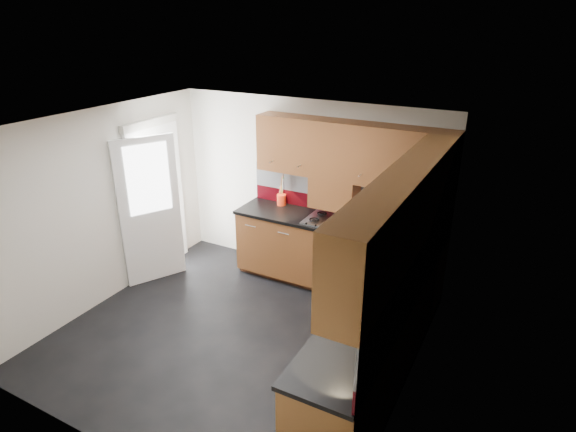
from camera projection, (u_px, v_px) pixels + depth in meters
The scene contains 14 objects.
room at pixel (231, 213), 4.90m from camera, with size 4.00×3.80×2.64m.
base_cabinets at pixel (350, 296), 5.43m from camera, with size 2.70×3.20×0.95m.
countertop at pixel (351, 258), 5.24m from camera, with size 2.72×3.22×0.04m.
backsplash at pixel (379, 230), 5.21m from camera, with size 2.70×3.20×0.54m.
upper_cabinets at pixel (374, 178), 4.87m from camera, with size 2.50×3.20×0.72m.
extractor_hood at pixel (334, 192), 6.12m from camera, with size 0.60×0.33×0.40m, color #5C3314.
glass_cabinet at pixel (429, 175), 4.88m from camera, with size 0.32×0.80×0.66m.
back_door at pixel (155, 203), 6.46m from camera, with size 0.42×1.19×2.04m.
gas_hob at pixel (328, 220), 6.11m from camera, with size 0.58×0.51×0.04m.
utensil_pot at pixel (281, 198), 6.62m from camera, with size 0.12×0.12×0.44m.
toaster at pixel (375, 218), 5.97m from camera, with size 0.32×0.25×0.20m.
food_processor at pixel (412, 247), 5.14m from camera, with size 0.18×0.18×0.30m.
paper_towel at pixel (408, 263), 4.80m from camera, with size 0.13×0.13×0.27m, color white.
orange_cloth at pixel (402, 267), 5.00m from camera, with size 0.15×0.13×0.02m, color #FC471C.
Camera 1 is at (2.65, -3.72, 3.37)m, focal length 30.00 mm.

